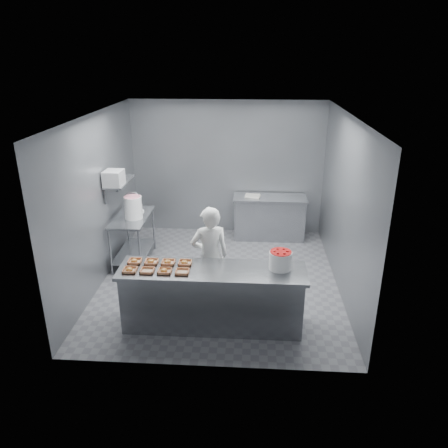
% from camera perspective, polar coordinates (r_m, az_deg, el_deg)
% --- Properties ---
extents(floor, '(4.50, 4.50, 0.00)m').
position_cam_1_polar(floor, '(7.65, -0.56, -7.22)').
color(floor, '#4C4C51').
rests_on(floor, ground).
extents(ceiling, '(4.50, 4.50, 0.00)m').
position_cam_1_polar(ceiling, '(6.75, -0.65, 14.05)').
color(ceiling, white).
rests_on(ceiling, wall_back).
extents(wall_back, '(4.00, 0.04, 2.80)m').
position_cam_1_polar(wall_back, '(9.23, 0.46, 7.29)').
color(wall_back, slate).
rests_on(wall_back, ground).
extents(wall_left, '(0.04, 4.50, 2.80)m').
position_cam_1_polar(wall_left, '(7.49, -16.06, 2.97)').
color(wall_left, slate).
rests_on(wall_left, ground).
extents(wall_right, '(0.04, 4.50, 2.80)m').
position_cam_1_polar(wall_right, '(7.21, 15.46, 2.31)').
color(wall_right, slate).
rests_on(wall_right, ground).
extents(service_counter, '(2.60, 0.70, 0.90)m').
position_cam_1_polar(service_counter, '(6.26, -1.52, -9.56)').
color(service_counter, slate).
rests_on(service_counter, ground).
extents(prep_table, '(0.60, 1.20, 0.90)m').
position_cam_1_polar(prep_table, '(8.20, -11.83, -1.03)').
color(prep_table, slate).
rests_on(prep_table, ground).
extents(back_counter, '(1.50, 0.60, 0.90)m').
position_cam_1_polar(back_counter, '(9.18, 5.94, 0.88)').
color(back_counter, slate).
rests_on(back_counter, ground).
extents(wall_shelf, '(0.35, 0.90, 0.03)m').
position_cam_1_polar(wall_shelf, '(7.94, -13.55, 5.39)').
color(wall_shelf, slate).
rests_on(wall_shelf, wall_left).
extents(tray_0, '(0.19, 0.18, 0.06)m').
position_cam_1_polar(tray_0, '(6.11, -12.22, -5.87)').
color(tray_0, tan).
rests_on(tray_0, service_counter).
extents(tray_1, '(0.19, 0.18, 0.04)m').
position_cam_1_polar(tray_1, '(6.05, -9.99, -6.01)').
color(tray_1, tan).
rests_on(tray_1, service_counter).
extents(tray_2, '(0.19, 0.18, 0.06)m').
position_cam_1_polar(tray_2, '(6.00, -7.78, -6.09)').
color(tray_2, tan).
rests_on(tray_2, service_counter).
extents(tray_3, '(0.19, 0.18, 0.04)m').
position_cam_1_polar(tray_3, '(5.96, -5.48, -6.21)').
color(tray_3, tan).
rests_on(tray_3, service_counter).
extents(tray_4, '(0.19, 0.18, 0.06)m').
position_cam_1_polar(tray_4, '(6.34, -11.60, -4.77)').
color(tray_4, tan).
rests_on(tray_4, service_counter).
extents(tray_5, '(0.19, 0.18, 0.06)m').
position_cam_1_polar(tray_5, '(6.28, -9.48, -4.87)').
color(tray_5, tan).
rests_on(tray_5, service_counter).
extents(tray_6, '(0.19, 0.18, 0.06)m').
position_cam_1_polar(tray_6, '(6.23, -7.32, -4.96)').
color(tray_6, tan).
rests_on(tray_6, service_counter).
extents(tray_7, '(0.19, 0.18, 0.06)m').
position_cam_1_polar(tray_7, '(6.19, -5.13, -5.05)').
color(tray_7, tan).
rests_on(tray_7, service_counter).
extents(worker, '(0.67, 0.53, 1.60)m').
position_cam_1_polar(worker, '(6.63, -1.87, -4.29)').
color(worker, white).
rests_on(worker, ground).
extents(strawberry_tub, '(0.31, 0.31, 0.26)m').
position_cam_1_polar(strawberry_tub, '(6.04, 7.38, -4.62)').
color(strawberry_tub, white).
rests_on(strawberry_tub, service_counter).
extents(glaze_bucket, '(0.34, 0.32, 0.49)m').
position_cam_1_polar(glaze_bucket, '(7.93, -11.78, 2.20)').
color(glaze_bucket, white).
rests_on(glaze_bucket, prep_table).
extents(bucket_lid, '(0.39, 0.39, 0.02)m').
position_cam_1_polar(bucket_lid, '(8.28, -11.46, 1.58)').
color(bucket_lid, white).
rests_on(bucket_lid, prep_table).
extents(rag, '(0.16, 0.14, 0.02)m').
position_cam_1_polar(rag, '(8.39, -11.58, 1.84)').
color(rag, '#CCB28C').
rests_on(rag, prep_table).
extents(appliance, '(0.31, 0.35, 0.26)m').
position_cam_1_polar(appliance, '(7.65, -14.21, 5.84)').
color(appliance, gray).
rests_on(appliance, wall_shelf).
extents(paper_stack, '(0.33, 0.26, 0.04)m').
position_cam_1_polar(paper_stack, '(9.01, 3.76, 3.70)').
color(paper_stack, silver).
rests_on(paper_stack, back_counter).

